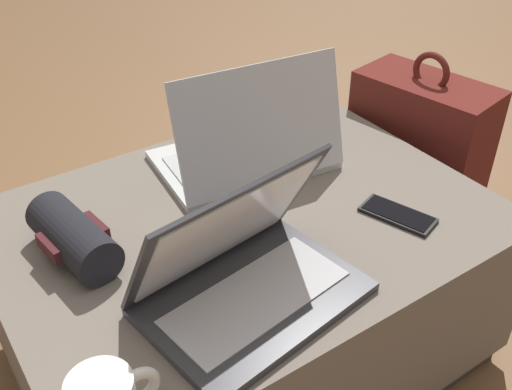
# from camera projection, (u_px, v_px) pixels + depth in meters

# --- Properties ---
(ground_plane) EXTENTS (14.00, 14.00, 0.00)m
(ground_plane) POSITION_uv_depth(u_px,v_px,m) (247.00, 351.00, 1.39)
(ground_plane) COLOR brown
(ottoman) EXTENTS (0.94, 0.70, 0.39)m
(ottoman) POSITION_uv_depth(u_px,v_px,m) (246.00, 289.00, 1.28)
(ottoman) COLOR #3D3832
(ottoman) RESTS_ON ground_plane
(laptop_near) EXTENTS (0.38, 0.29, 0.23)m
(laptop_near) POSITION_uv_depth(u_px,v_px,m) (245.00, 274.00, 0.96)
(laptop_near) COLOR #333338
(laptop_near) RESTS_ON ottoman
(laptop_far) EXTENTS (0.39, 0.29, 0.25)m
(laptop_far) POSITION_uv_depth(u_px,v_px,m) (249.00, 148.00, 1.27)
(laptop_far) COLOR silver
(laptop_far) RESTS_ON ottoman
(cell_phone) EXTENTS (0.10, 0.16, 0.01)m
(cell_phone) POSITION_uv_depth(u_px,v_px,m) (398.00, 215.00, 1.16)
(cell_phone) COLOR black
(cell_phone) RESTS_ON ottoman
(backpack) EXTENTS (0.27, 0.37, 0.56)m
(backpack) POSITION_uv_depth(u_px,v_px,m) (416.00, 167.00, 1.61)
(backpack) COLOR #5B1E19
(backpack) RESTS_ON ground_plane
(wrist_brace) EXTENTS (0.11, 0.21, 0.08)m
(wrist_brace) POSITION_uv_depth(u_px,v_px,m) (74.00, 237.00, 1.04)
(wrist_brace) COLOR black
(wrist_brace) RESTS_ON ottoman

